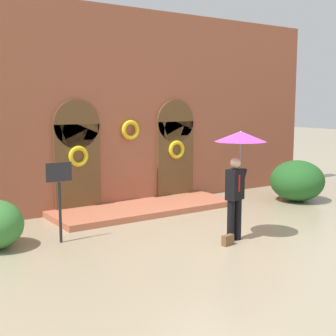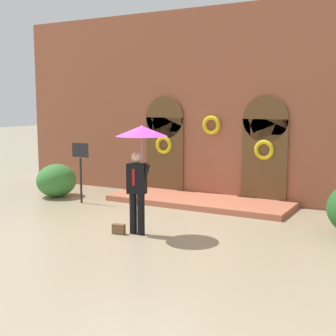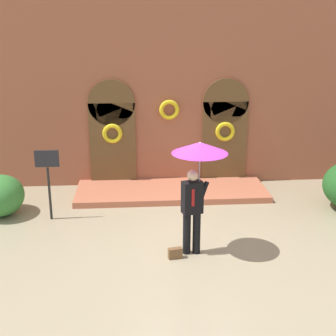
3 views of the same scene
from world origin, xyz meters
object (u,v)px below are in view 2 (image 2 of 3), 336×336
Objects in this scene: person_with_umbrella at (140,147)px; sign_post at (81,163)px; handbag at (119,229)px; shrub_left at (57,180)px.

sign_post is at bearing 148.99° from person_with_umbrella.
person_with_umbrella reaches higher than sign_post.
handbag is 0.16× the size of sign_post.
sign_post reaches higher than shrub_left.
handbag is 0.22× the size of shrub_left.
handbag is at bearing -37.56° from sign_post.
sign_post is (-2.81, 2.16, 1.05)m from handbag.
handbag is 3.70m from sign_post.
person_with_umbrella reaches higher than handbag.
person_with_umbrella is at bearing -31.01° from sign_post.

